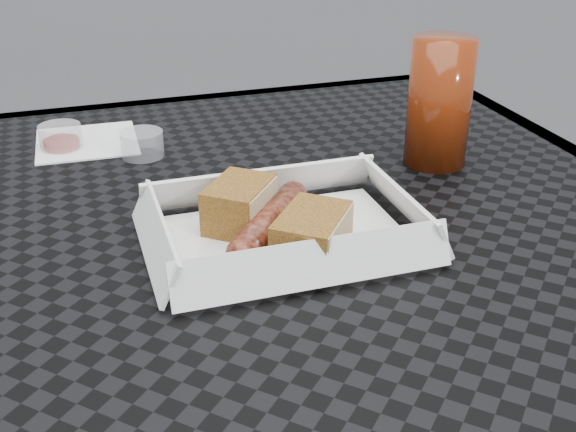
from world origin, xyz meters
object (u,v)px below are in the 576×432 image
(patio_table, at_px, (278,274))
(bratwurst, at_px, (270,222))
(food_tray, at_px, (285,238))
(drink_glass, at_px, (439,102))

(patio_table, distance_m, bratwurst, 0.11)
(food_tray, xyz_separation_m, bratwurst, (-0.01, 0.01, 0.02))
(bratwurst, xyz_separation_m, drink_glass, (0.23, 0.12, 0.05))
(drink_glass, bearing_deg, food_tray, -150.44)
(patio_table, relative_size, food_tray, 3.64)
(patio_table, bearing_deg, bratwurst, -113.37)
(bratwurst, height_order, drink_glass, drink_glass)
(bratwurst, relative_size, drink_glass, 0.87)
(patio_table, xyz_separation_m, bratwurst, (-0.02, -0.06, 0.09))
(food_tray, height_order, drink_glass, drink_glass)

